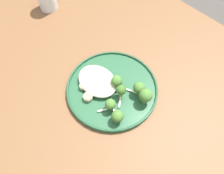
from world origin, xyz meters
name	(u,v)px	position (x,y,z in m)	size (l,w,h in m)	color
ground	(116,154)	(0.00, 0.00, 0.00)	(6.00, 6.00, 0.00)	#47423D
wooden_dining_table	(118,107)	(0.00, 0.00, 0.66)	(1.40, 1.00, 0.74)	brown
dinner_plate	(112,89)	(0.03, 0.00, 0.75)	(0.29, 0.29, 0.02)	#235133
noodle_bed	(97,81)	(0.08, 0.02, 0.77)	(0.14, 0.10, 0.03)	beige
seared_scallop_on_noodles	(88,97)	(0.06, 0.08, 0.76)	(0.03, 0.03, 0.01)	beige
seared_scallop_left_edge	(110,86)	(0.04, 0.00, 0.76)	(0.03, 0.03, 0.01)	beige
seared_scallop_front_small	(105,75)	(0.08, -0.02, 0.76)	(0.02, 0.02, 0.01)	beige
seared_scallop_right_edge	(92,85)	(0.08, 0.04, 0.76)	(0.03, 0.03, 0.01)	beige
seared_scallop_tilted_round	(97,80)	(0.08, 0.02, 0.76)	(0.03, 0.03, 0.02)	beige
seared_scallop_center_golden	(83,86)	(0.10, 0.06, 0.76)	(0.02, 0.02, 0.01)	beige
broccoli_floret_beside_noodles	(122,90)	(-0.01, 0.00, 0.78)	(0.03, 0.03, 0.05)	#89A356
broccoli_floret_center_pile	(110,104)	(-0.02, 0.05, 0.78)	(0.03, 0.03, 0.05)	#89A356
broccoli_floret_front_edge	(146,96)	(-0.07, -0.04, 0.79)	(0.04, 0.04, 0.06)	#89A356
broccoli_floret_rear_charred	(117,81)	(0.02, -0.02, 0.78)	(0.04, 0.04, 0.05)	#7A994C
broccoli_floret_split_head	(139,88)	(-0.04, -0.05, 0.78)	(0.04, 0.04, 0.05)	#89A356
broccoli_floret_small_sprig	(117,116)	(-0.06, 0.07, 0.78)	(0.04, 0.04, 0.05)	#7A994C
onion_sliver_short_strip	(105,110)	(-0.01, 0.07, 0.75)	(0.04, 0.01, 0.00)	silver
onion_sliver_long_sliver	(120,101)	(-0.02, 0.02, 0.75)	(0.05, 0.01, 0.00)	silver
onion_sliver_pale_crescent	(134,92)	(-0.03, -0.04, 0.75)	(0.05, 0.01, 0.00)	silver
onion_sliver_curled_piece	(115,112)	(-0.03, 0.05, 0.75)	(0.04, 0.01, 0.00)	silver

